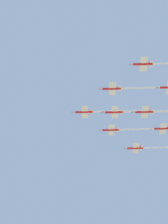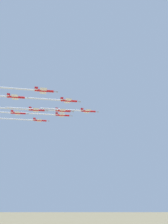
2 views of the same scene
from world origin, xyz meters
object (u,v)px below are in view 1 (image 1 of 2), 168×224
Objects in this scene: jet_starboard_outer at (160,64)px; jet_port_trail at (155,112)px; jet_starboard_inner at (127,130)px; jet_lead at (98,112)px; jet_port_inner at (125,88)px; jet_center_rear at (146,148)px; jet_port_outer at (131,112)px.

jet_starboard_outer reaches higher than jet_port_trail.
jet_starboard_inner is 1.06× the size of jet_starboard_outer.
jet_port_inner is (-22.11, 5.13, 0.55)m from jet_lead.
jet_lead reaches higher than jet_starboard_outer.
jet_center_rear is at bearing -44.28° from jet_lead.
jet_lead is at bearing 131.20° from jet_starboard_inner.
jet_starboard_inner is 1.02× the size of jet_port_outer.
jet_lead is 24.76m from jet_starboard_inner.
jet_starboard_inner is at bearing 4.26° from jet_port_outer.
jet_port_inner is 1.08× the size of jet_port_trail.
jet_port_inner is 16.86m from jet_port_outer.
jet_lead is at bearing 90.00° from jet_port_trail.
jet_port_outer is at bearing 159.85° from jet_center_rear.
jet_center_rear reaches higher than jet_lead.
jet_lead reaches higher than jet_port_trail.
jet_starboard_inner reaches higher than jet_port_inner.
jet_lead is 1.03× the size of jet_port_inner.
jet_starboard_inner reaches higher than jet_port_trail.
jet_port_trail is at bearing -48.52° from jet_port_inner.
jet_center_rear is (13.08, -49.76, -0.39)m from jet_port_inner.
jet_starboard_inner is 51.24m from jet_starboard_outer.
jet_port_outer is at bearing 90.00° from jet_port_trail.
jet_starboard_inner is at bearing -4.95° from jet_port_inner.
jet_port_outer is 14.41m from jet_port_trail.
jet_center_rear is 32.73m from jet_port_trail.
jet_starboard_outer is 32.62m from jet_port_trail.
jet_starboard_outer is (-39.34, 32.80, -1.25)m from jet_starboard_inner.
jet_port_inner is 51.45m from jet_center_rear.
jet_port_trail is (-12.10, -7.81, -0.53)m from jet_port_outer.
jet_port_inner is at bearing 47.98° from jet_starboard_outer.
jet_port_inner reaches higher than jet_starboard_outer.
jet_starboard_outer is at bearing -156.68° from jet_port_outer.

